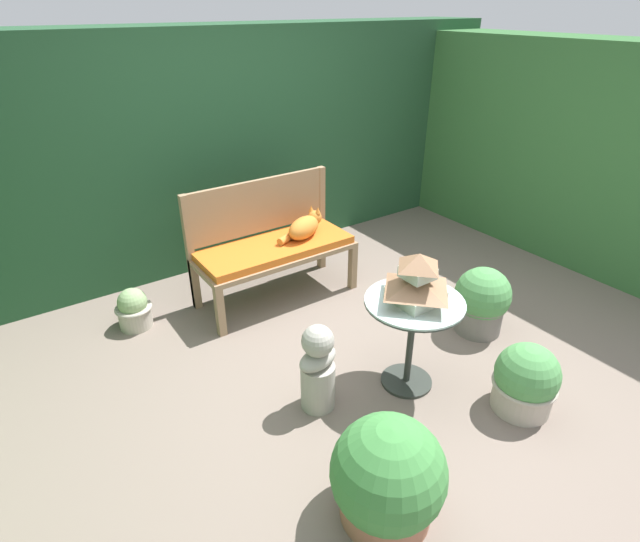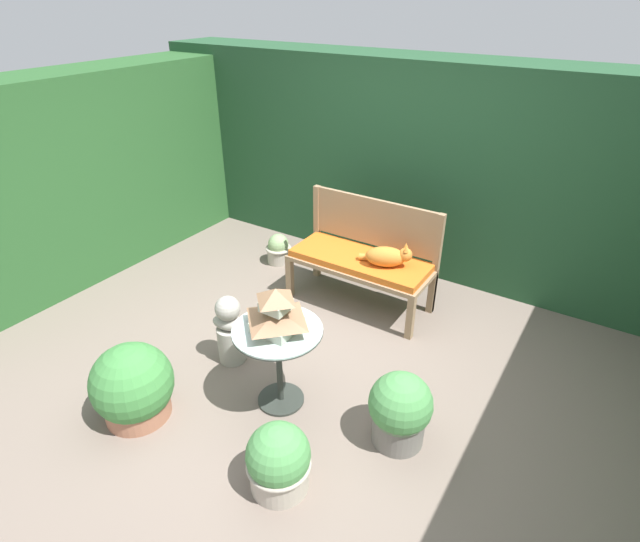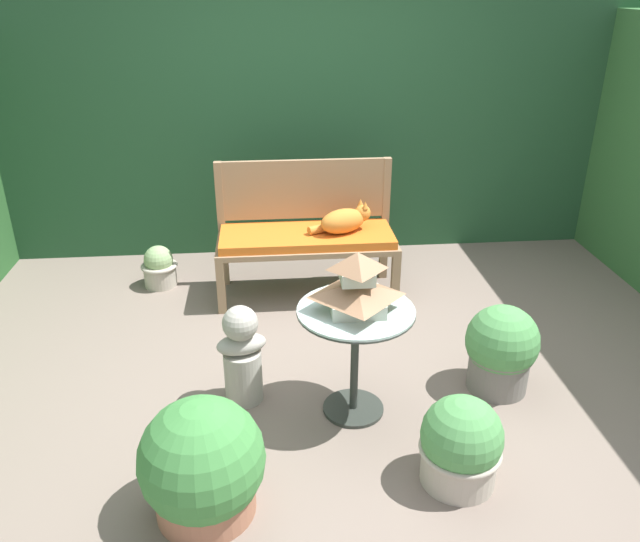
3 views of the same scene
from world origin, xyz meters
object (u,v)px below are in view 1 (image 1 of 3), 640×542
pagoda_birdhouse (417,281)px  potted_plant_table_near (388,478)px  cat (304,227)px  potted_plant_patio_mid (526,381)px  garden_bench (275,252)px  potted_plant_bench_right (482,301)px  potted_plant_path_edge (134,309)px  patio_table (413,320)px  garden_bust (318,368)px

pagoda_birdhouse → potted_plant_table_near: bearing=-139.4°
cat → potted_plant_patio_mid: 2.07m
garden_bench → potted_plant_patio_mid: (0.58, -2.03, -0.22)m
pagoda_birdhouse → potted_plant_bench_right: pagoda_birdhouse is taller
pagoda_birdhouse → potted_plant_path_edge: bearing=127.3°
cat → patio_table: (-0.12, -1.43, -0.09)m
potted_plant_bench_right → potted_plant_table_near: (-1.65, -0.79, -0.01)m
potted_plant_path_edge → potted_plant_table_near: bearing=-77.4°
pagoda_birdhouse → garden_bust: pagoda_birdhouse is taller
pagoda_birdhouse → cat: bearing=85.1°
patio_table → garden_bust: 0.67m
garden_bust → potted_plant_bench_right: garden_bust is taller
potted_plant_bench_right → potted_plant_table_near: potted_plant_table_near is taller
garden_bench → garden_bust: garden_bust is taller
garden_bench → potted_plant_table_near: size_ratio=2.30×
patio_table → garden_bench: bearing=96.1°
cat → garden_bust: 1.50m
cat → potted_plant_table_near: (-0.89, -2.09, -0.34)m
garden_bench → patio_table: 1.46m
potted_plant_table_near → garden_bench: bearing=73.7°
pagoda_birdhouse → potted_plant_path_edge: (-1.30, 1.70, -0.63)m
cat → pagoda_birdhouse: 1.45m
garden_bust → potted_plant_path_edge: 1.69m
potted_plant_table_near → potted_plant_patio_mid: 1.20m
pagoda_birdhouse → potted_plant_patio_mid: (0.43, -0.58, -0.57)m
patio_table → potted_plant_path_edge: bearing=127.3°
pagoda_birdhouse → potted_plant_bench_right: 1.03m
garden_bench → patio_table: patio_table is taller
garden_bench → garden_bust: 1.38m
garden_bust → pagoda_birdhouse: bearing=-28.5°
garden_bench → potted_plant_path_edge: 1.20m
potted_plant_bench_right → potted_plant_path_edge: bearing=144.2°
potted_plant_patio_mid → garden_bench: bearing=105.9°
potted_plant_patio_mid → potted_plant_table_near: bearing=-176.3°
garden_bench → potted_plant_bench_right: (1.03, -1.32, -0.17)m
pagoda_birdhouse → garden_bust: 0.80m
garden_bench → pagoda_birdhouse: 1.50m
potted_plant_patio_mid → potted_plant_bench_right: bearing=57.8°
garden_bench → potted_plant_table_near: (-0.62, -2.11, -0.18)m
pagoda_birdhouse → potted_plant_patio_mid: bearing=-53.8°
garden_bust → potted_plant_path_edge: (-0.69, 1.54, -0.14)m
garden_bench → patio_table: size_ratio=2.05×
patio_table → potted_plant_patio_mid: bearing=-53.8°
patio_table → potted_plant_patio_mid: 0.78m
garden_bust → potted_plant_patio_mid: (1.04, -0.75, -0.08)m
cat → potted_plant_path_edge: 1.51m
garden_bench → potted_plant_patio_mid: 2.13m
pagoda_birdhouse → patio_table: bearing=104.0°
potted_plant_bench_right → potted_plant_patio_mid: bearing=-122.2°
potted_plant_bench_right → potted_plant_patio_mid: size_ratio=1.15×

